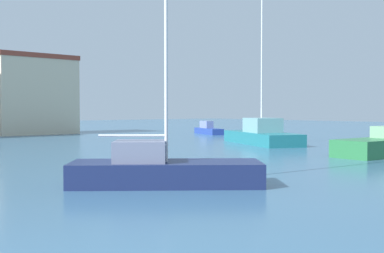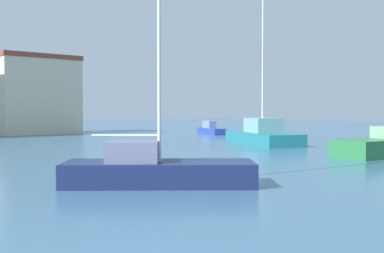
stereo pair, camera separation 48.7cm
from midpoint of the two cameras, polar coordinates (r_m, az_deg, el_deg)
name	(u,v)px [view 2 (the right image)]	position (r m, az deg, el deg)	size (l,w,h in m)	color
water	(145,151)	(29.85, -5.30, -2.97)	(160.00, 160.00, 0.00)	#38607F
sailboat_teal_behind_lamppost	(263,135)	(36.26, 8.92, -1.00)	(6.03, 8.91, 10.91)	#1E707A
motorboat_green_center_channel	(384,145)	(28.92, 22.68, -2.12)	(6.94, 2.77, 1.65)	#28703D
motorboat_blue_distant_north	(211,130)	(50.57, 2.56, -0.37)	(2.92, 5.21, 1.40)	#233D93
sailboat_navy_near_pier	(155,168)	(16.27, -3.61, -5.07)	(6.42, 5.75, 11.04)	#19234C
waterfront_apartments	(34,95)	(53.82, -18.32, 3.66)	(8.49, 6.44, 8.43)	beige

